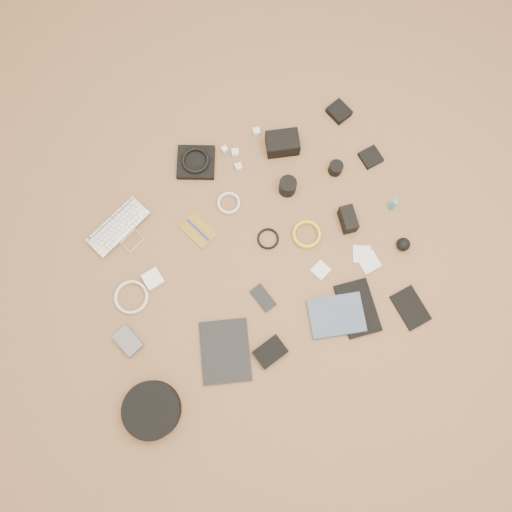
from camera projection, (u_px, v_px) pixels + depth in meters
name	position (u px, v px, depth m)	size (l,w,h in m)	color
room_shell	(264.00, 100.00, 0.94)	(4.04, 4.04, 2.58)	brown
laptop	(125.00, 233.00, 2.16)	(0.28, 0.20, 0.02)	silver
headphone_pouch	(196.00, 162.00, 2.24)	(0.17, 0.16, 0.03)	black
headphones	(195.00, 160.00, 2.21)	(0.13, 0.13, 0.02)	black
charger_a	(225.00, 149.00, 2.25)	(0.03, 0.03, 0.02)	silver
charger_b	(235.00, 153.00, 2.25)	(0.03, 0.03, 0.03)	silver
charger_c	(256.00, 132.00, 2.27)	(0.03, 0.03, 0.03)	silver
charger_d	(238.00, 167.00, 2.23)	(0.03, 0.03, 0.03)	silver
dslr_camera	(282.00, 143.00, 2.23)	(0.14, 0.10, 0.08)	black
lens_pouch	(339.00, 112.00, 2.29)	(0.08, 0.09, 0.03)	black
notebook_olive	(198.00, 230.00, 2.17)	(0.10, 0.15, 0.01)	olive
pen_blue	(198.00, 230.00, 2.17)	(0.01, 0.01, 0.14)	#1623B3
cable_white_a	(229.00, 204.00, 2.20)	(0.10, 0.10, 0.01)	silver
lens_a	(288.00, 186.00, 2.18)	(0.08, 0.08, 0.08)	black
lens_b	(336.00, 168.00, 2.21)	(0.06, 0.06, 0.06)	black
card_reader	(371.00, 157.00, 2.25)	(0.09, 0.09, 0.02)	black
power_brick	(153.00, 279.00, 2.11)	(0.07, 0.07, 0.03)	silver
cable_white_b	(132.00, 297.00, 2.11)	(0.14, 0.14, 0.01)	silver
cable_black	(268.00, 239.00, 2.17)	(0.09, 0.09, 0.01)	black
cable_yellow	(306.00, 235.00, 2.17)	(0.13, 0.13, 0.01)	gold
flash	(348.00, 219.00, 2.15)	(0.06, 0.11, 0.08)	black
lens_cleaner	(393.00, 205.00, 2.16)	(0.02, 0.02, 0.08)	teal
battery_charger	(128.00, 341.00, 2.05)	(0.07, 0.11, 0.03)	#595A5F
tablet	(225.00, 351.00, 2.05)	(0.20, 0.26, 0.01)	black
phone	(263.00, 298.00, 2.11)	(0.06, 0.11, 0.01)	black
filter_case_left	(321.00, 270.00, 2.13)	(0.06, 0.06, 0.01)	silver
filter_case_mid	(369.00, 262.00, 2.14)	(0.08, 0.08, 0.01)	silver
filter_case_right	(362.00, 254.00, 2.15)	(0.08, 0.08, 0.01)	silver
air_blower	(403.00, 244.00, 2.13)	(0.06, 0.06, 0.06)	black
headphone_case	(152.00, 410.00, 1.98)	(0.23, 0.23, 0.06)	black
drive_case	(270.00, 352.00, 2.04)	(0.12, 0.09, 0.03)	black
paperback	(340.00, 336.00, 2.06)	(0.17, 0.23, 0.02)	#3C4B67
notebook_black_a	(358.00, 308.00, 2.09)	(0.14, 0.23, 0.02)	black
notebook_black_b	(410.00, 308.00, 2.09)	(0.11, 0.16, 0.01)	black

